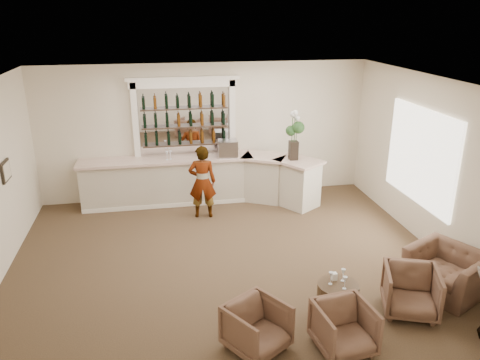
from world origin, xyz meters
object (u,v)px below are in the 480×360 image
at_px(armchair_far, 447,271).
at_px(espresso_machine, 228,148).
at_px(armchair_left, 257,327).
at_px(armchair_center, 344,328).
at_px(cocktail_table, 337,298).
at_px(sommelier, 202,182).
at_px(bar_counter, 202,180).
at_px(armchair_right, 411,291).
at_px(flower_vase, 294,132).

distance_m(armchair_far, espresso_machine, 5.53).
distance_m(armchair_left, armchair_far, 3.50).
bearing_deg(espresso_machine, armchair_center, -79.27).
height_order(cocktail_table, armchair_far, armchair_far).
relative_size(sommelier, armchair_left, 2.18).
relative_size(bar_counter, cocktail_table, 9.02).
bearing_deg(armchair_center, armchair_right, 17.97).
bearing_deg(flower_vase, armchair_center, -98.56).
bearing_deg(armchair_center, bar_counter, 96.51).
bearing_deg(bar_counter, sommelier, -95.51).
bearing_deg(bar_counter, armchair_center, -76.70).
bearing_deg(armchair_center, flower_vase, 74.66).
bearing_deg(armchair_center, espresso_machine, 90.34).
height_order(bar_counter, armchair_center, bar_counter).
distance_m(armchair_left, armchair_right, 2.54).
relative_size(bar_counter, armchair_right, 6.99).
xyz_separation_m(cocktail_table, flower_vase, (0.54, 4.31, 1.55)).
bearing_deg(armchair_left, armchair_right, -24.05).
distance_m(bar_counter, armchair_right, 5.69).
xyz_separation_m(sommelier, armchair_center, (1.41, -4.81, -0.49)).
height_order(cocktail_table, armchair_left, armchair_left).
xyz_separation_m(sommelier, armchair_right, (2.75, -4.19, -0.46)).
height_order(cocktail_table, espresso_machine, espresso_machine).
distance_m(armchair_left, espresso_machine, 5.50).
distance_m(armchair_left, armchair_center, 1.19).
xyz_separation_m(cocktail_table, armchair_right, (1.11, -0.19, 0.12)).
height_order(bar_counter, cocktail_table, bar_counter).
xyz_separation_m(espresso_machine, flower_vase, (1.47, -0.50, 0.46)).
bearing_deg(flower_vase, espresso_machine, 161.21).
distance_m(armchair_center, armchair_far, 2.46).
distance_m(espresso_machine, flower_vase, 1.62).
bearing_deg(cocktail_table, sommelier, 112.36).
height_order(sommelier, armchair_left, sommelier).
xyz_separation_m(armchair_left, flower_vase, (1.94, 4.89, 1.45)).
height_order(bar_counter, espresso_machine, espresso_machine).
height_order(sommelier, armchair_far, sommelier).
relative_size(bar_counter, armchair_center, 7.49).
bearing_deg(cocktail_table, espresso_machine, 100.97).
xyz_separation_m(armchair_left, espresso_machine, (0.47, 5.39, 0.99)).
xyz_separation_m(cocktail_table, espresso_machine, (-0.93, 4.81, 1.09)).
height_order(cocktail_table, flower_vase, flower_vase).
xyz_separation_m(armchair_right, espresso_machine, (-2.04, 5.01, 0.97)).
relative_size(cocktail_table, sommelier, 0.38).
relative_size(armchair_center, armchair_right, 0.93).
height_order(armchair_left, armchair_right, armchair_right).
xyz_separation_m(cocktail_table, armchair_center, (-0.23, -0.81, 0.10)).
bearing_deg(armchair_right, espresso_machine, 133.01).
height_order(armchair_left, flower_vase, flower_vase).
bearing_deg(sommelier, cocktail_table, 119.47).
height_order(armchair_left, armchair_far, armchair_far).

